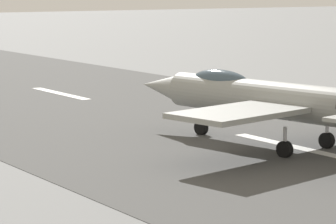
% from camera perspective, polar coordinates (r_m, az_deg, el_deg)
% --- Properties ---
extents(ground_plane, '(400.00, 400.00, 0.00)m').
position_cam_1_polar(ground_plane, '(41.75, 8.18, -2.27)').
color(ground_plane, slate).
extents(runway_strip, '(240.00, 26.00, 0.02)m').
position_cam_1_polar(runway_strip, '(41.73, 8.20, -2.26)').
color(runway_strip, '#464645').
rests_on(runway_strip, ground).
extents(fighter_jet, '(17.62, 14.00, 5.55)m').
position_cam_1_polar(fighter_jet, '(40.93, 7.29, 0.87)').
color(fighter_jet, '#949793').
rests_on(fighter_jet, ground).
extents(crew_person, '(0.30, 0.70, 1.72)m').
position_cam_1_polar(crew_person, '(54.16, 5.65, 1.14)').
color(crew_person, '#1E2338').
rests_on(crew_person, ground).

